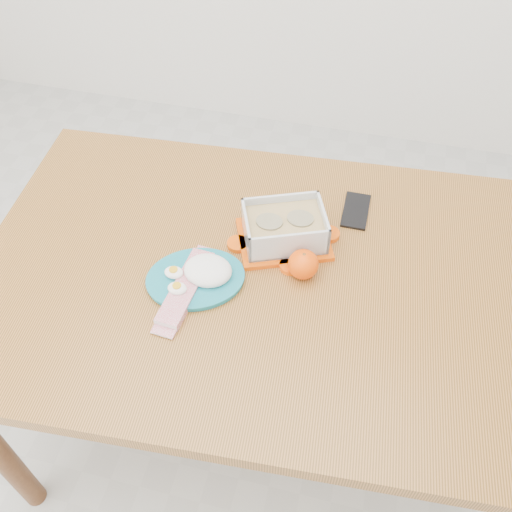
% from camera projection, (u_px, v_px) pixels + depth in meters
% --- Properties ---
extents(ground, '(3.50, 3.50, 0.00)m').
position_uv_depth(ground, '(189.00, 435.00, 1.87)').
color(ground, '#B7B7B2').
rests_on(ground, ground).
extents(dining_table, '(1.40, 0.98, 0.75)m').
position_uv_depth(dining_table, '(256.00, 294.00, 1.42)').
color(dining_table, '#AB6C30').
rests_on(dining_table, ground).
extents(food_container, '(0.27, 0.24, 0.09)m').
position_uv_depth(food_container, '(284.00, 228.00, 1.39)').
color(food_container, '#E64F06').
rests_on(food_container, dining_table).
extents(orange_fruit, '(0.07, 0.07, 0.07)m').
position_uv_depth(orange_fruit, '(303.00, 264.00, 1.33)').
color(orange_fruit, '#F54B04').
rests_on(orange_fruit, dining_table).
extents(rice_plate, '(0.30, 0.30, 0.06)m').
position_uv_depth(rice_plate, '(199.00, 275.00, 1.33)').
color(rice_plate, '#187887').
rests_on(rice_plate, dining_table).
extents(candy_bar, '(0.07, 0.23, 0.02)m').
position_uv_depth(candy_bar, '(186.00, 288.00, 1.31)').
color(candy_bar, '#B20924').
rests_on(candy_bar, dining_table).
extents(smartphone, '(0.07, 0.13, 0.01)m').
position_uv_depth(smartphone, '(356.00, 211.00, 1.49)').
color(smartphone, black).
rests_on(smartphone, dining_table).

